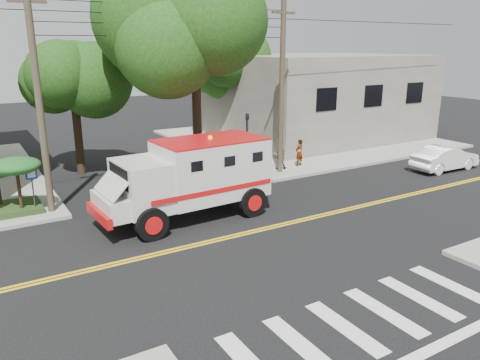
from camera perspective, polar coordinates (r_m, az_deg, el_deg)
ground at (r=17.63m, az=-0.06°, el=-6.70°), size 100.00×100.00×0.00m
sidewalk_ne at (r=35.72m, az=7.41°, el=5.09°), size 17.00×17.00×0.15m
building_right at (r=36.60m, az=8.97°, el=10.16°), size 14.00×12.00×6.00m
utility_pole_left at (r=20.25m, az=-23.24°, el=8.21°), size 0.28×0.28×9.00m
utility_pole_right at (r=25.01m, az=5.10°, el=10.71°), size 0.28×0.28×9.00m
tree_main at (r=22.62m, az=-4.13°, el=17.01°), size 6.08×5.70×9.85m
tree_left at (r=26.36m, az=-19.06°, el=12.87°), size 4.48×4.20×7.70m
tree_right at (r=34.33m, az=-0.98°, el=14.89°), size 4.80×4.50×8.20m
traffic_signal at (r=23.46m, az=0.86°, el=4.80°), size 0.15×0.18×3.60m
accessibility_sign at (r=20.94m, az=-23.98°, el=-0.44°), size 0.45×0.10×2.02m
armored_truck at (r=18.89m, az=-5.95°, el=0.62°), size 7.13×3.14×3.19m
parked_sedan at (r=28.87m, az=23.70°, el=2.47°), size 4.26×1.60×1.39m
pedestrian_a at (r=26.97m, az=7.23°, el=3.33°), size 0.63×0.49×1.54m
pedestrian_b at (r=26.22m, az=4.84°, el=3.10°), size 0.98×0.91×1.60m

